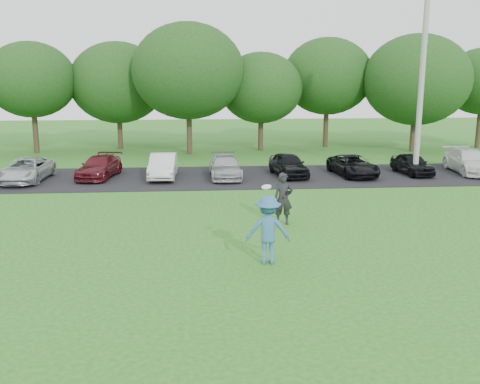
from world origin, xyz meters
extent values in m
plane|color=#23641C|center=(0.00, 0.00, 0.00)|extent=(100.00, 100.00, 0.00)
cube|color=black|center=(0.00, 13.00, 0.01)|extent=(32.00, 6.50, 0.03)
cylinder|color=#9F9F9A|center=(9.93, 12.31, 5.43)|extent=(0.28, 0.28, 10.85)
imported|color=teal|center=(0.51, -0.08, 0.99)|extent=(1.33, 0.83, 1.97)
cylinder|color=white|center=(0.45, -0.16, 2.24)|extent=(0.28, 0.27, 0.12)
imported|color=black|center=(1.58, 3.90, 0.94)|extent=(0.70, 0.48, 1.87)
cube|color=black|center=(1.76, 3.72, 1.21)|extent=(0.14, 0.11, 0.10)
imported|color=#B7BABF|center=(-10.04, 12.63, 0.60)|extent=(2.08, 4.21, 1.15)
imported|color=#4E1118|center=(-6.55, 13.31, 0.59)|extent=(2.19, 4.07, 1.12)
imported|color=silver|center=(-3.25, 12.98, 0.65)|extent=(1.39, 3.77, 1.23)
imported|color=#A7A9AE|center=(-0.04, 12.81, 0.59)|extent=(1.66, 3.90, 1.12)
imported|color=black|center=(3.31, 12.97, 0.64)|extent=(1.92, 3.73, 1.21)
imported|color=black|center=(6.75, 12.87, 0.56)|extent=(2.22, 4.03, 1.07)
imported|color=black|center=(10.03, 13.00, 0.58)|extent=(1.60, 3.33, 1.10)
imported|color=silver|center=(13.29, 13.15, 0.66)|extent=(2.11, 4.47, 1.26)
cylinder|color=#38281C|center=(-12.50, 23.00, 1.35)|extent=(0.36, 0.36, 2.70)
ellipsoid|color=#214C19|center=(-12.50, 23.00, 4.93)|extent=(5.94, 5.94, 5.05)
cylinder|color=#38281C|center=(-7.00, 24.40, 1.10)|extent=(0.36, 0.36, 2.20)
ellipsoid|color=#214C19|center=(-7.00, 24.40, 4.71)|extent=(6.68, 6.68, 5.68)
cylinder|color=#38281C|center=(-2.00, 21.60, 1.35)|extent=(0.36, 0.36, 2.70)
ellipsoid|color=#214C19|center=(-2.00, 21.60, 5.48)|extent=(7.42, 7.42, 6.31)
cylinder|color=#38281C|center=(3.00, 23.00, 1.10)|extent=(0.36, 0.36, 2.20)
ellipsoid|color=#214C19|center=(3.00, 23.00, 4.36)|extent=(5.76, 5.76, 4.90)
cylinder|color=#38281C|center=(8.00, 24.40, 1.35)|extent=(0.36, 0.36, 2.70)
ellipsoid|color=#214C19|center=(8.00, 24.40, 5.14)|extent=(6.50, 6.50, 5.53)
cylinder|color=#38281C|center=(13.50, 21.60, 1.10)|extent=(0.36, 0.36, 2.20)
ellipsoid|color=#214C19|center=(13.50, 21.60, 4.92)|extent=(7.24, 7.24, 6.15)
cylinder|color=#38281C|center=(19.00, 23.00, 1.35)|extent=(0.36, 0.36, 2.70)
camera|label=1|loc=(-1.42, -14.51, 5.30)|focal=40.00mm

